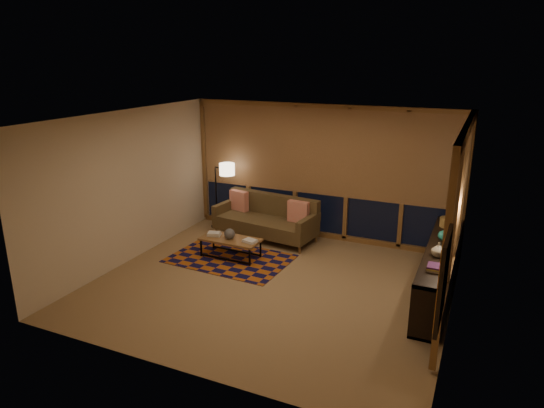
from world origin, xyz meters
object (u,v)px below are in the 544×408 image
at_px(sofa, 265,218).
at_px(bookshelf, 438,269).
at_px(floor_lamp, 216,194).
at_px(coffee_table, 231,248).

height_order(sofa, bookshelf, sofa).
bearing_deg(floor_lamp, sofa, 3.69).
distance_m(sofa, bookshelf, 3.62).
bearing_deg(coffee_table, bookshelf, 3.09).
xyz_separation_m(sofa, bookshelf, (3.46, -1.04, -0.04)).
bearing_deg(sofa, floor_lamp, 178.08).
bearing_deg(coffee_table, floor_lamp, 130.03).
distance_m(sofa, floor_lamp, 1.31).
relative_size(sofa, bookshelf, 0.67).
bearing_deg(sofa, coffee_table, -90.61).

